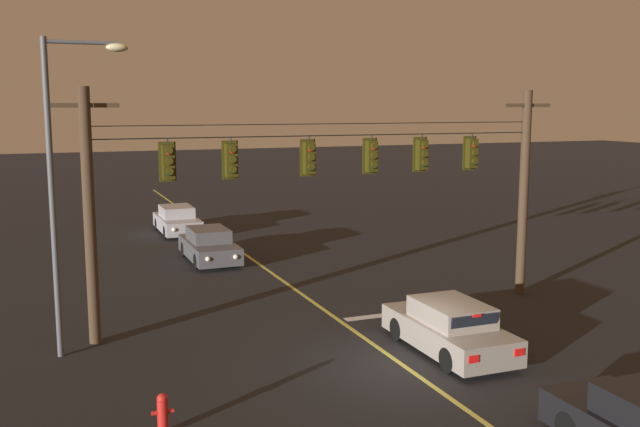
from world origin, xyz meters
TOP-DOWN VIEW (x-y plane):
  - ground_plane at (0.00, 0.00)m, footprint 180.00×180.00m
  - lane_centre_stripe at (0.00, 10.86)m, footprint 0.14×60.00m
  - stop_bar_paint at (1.90, 4.26)m, footprint 3.40×0.36m
  - signal_span_assembly at (0.00, 4.86)m, footprint 15.97×0.32m
  - traffic_light_leftmost at (-4.93, 4.84)m, footprint 0.48×0.41m
  - traffic_light_left_inner at (-3.14, 4.84)m, footprint 0.48×0.41m
  - traffic_light_centre at (-0.75, 4.84)m, footprint 0.48×0.41m
  - traffic_light_right_inner at (1.32, 4.84)m, footprint 0.48×0.41m
  - traffic_light_rightmost at (3.09, 4.84)m, footprint 0.48×0.41m
  - traffic_light_far_right at (4.96, 4.84)m, footprint 0.48×0.41m
  - car_waiting_near_lane at (1.60, 0.59)m, footprint 1.80×4.33m
  - car_oncoming_lead at (-1.76, 14.07)m, footprint 1.80×4.42m
  - car_oncoming_trailing at (-1.79, 21.23)m, footprint 1.80×4.42m
  - street_lamp_corner at (-7.71, 4.06)m, footprint 2.11×0.30m
  - fire_hydrant at (-6.27, -1.45)m, footprint 0.44×0.22m

SIDE VIEW (x-z plane):
  - ground_plane at x=0.00m, z-range 0.00..0.00m
  - lane_centre_stripe at x=0.00m, z-range 0.00..0.01m
  - stop_bar_paint at x=1.90m, z-range 0.00..0.01m
  - fire_hydrant at x=-6.27m, z-range 0.02..0.86m
  - car_oncoming_lead at x=-1.76m, z-range -0.05..1.34m
  - car_oncoming_trailing at x=-1.79m, z-range -0.05..1.34m
  - car_waiting_near_lane at x=1.60m, z-range -0.05..1.34m
  - signal_span_assembly at x=0.00m, z-range 0.14..7.14m
  - street_lamp_corner at x=-7.71m, z-range 0.81..8.99m
  - traffic_light_leftmost at x=-4.93m, z-range 4.34..5.56m
  - traffic_light_left_inner at x=-3.14m, z-range 4.34..5.56m
  - traffic_light_centre at x=-0.75m, z-range 4.34..5.56m
  - traffic_light_right_inner at x=1.32m, z-range 4.34..5.56m
  - traffic_light_rightmost at x=3.09m, z-range 4.34..5.56m
  - traffic_light_far_right at x=4.96m, z-range 4.34..5.56m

